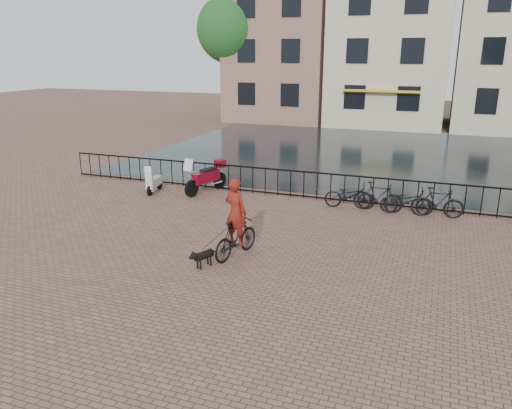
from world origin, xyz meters
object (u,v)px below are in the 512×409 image
(cyclist, at_px, (236,223))
(dog, at_px, (204,258))
(motorcycle, at_px, (206,173))
(scooter, at_px, (154,178))

(cyclist, relative_size, dog, 3.16)
(motorcycle, relative_size, scooter, 1.65)
(cyclist, xyz_separation_m, motorcycle, (-3.50, 5.38, -0.20))
(cyclist, distance_m, scooter, 7.12)
(motorcycle, distance_m, scooter, 1.98)
(dog, relative_size, scooter, 0.61)
(cyclist, bearing_deg, scooter, -26.21)
(motorcycle, bearing_deg, scooter, -143.00)
(dog, distance_m, scooter, 7.41)
(motorcycle, bearing_deg, cyclist, -40.30)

